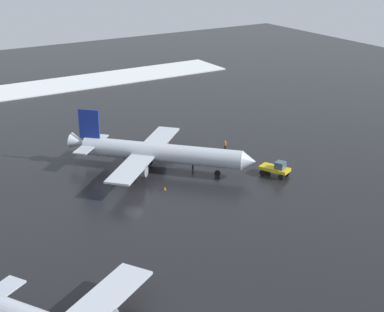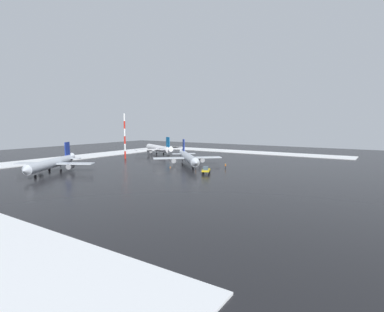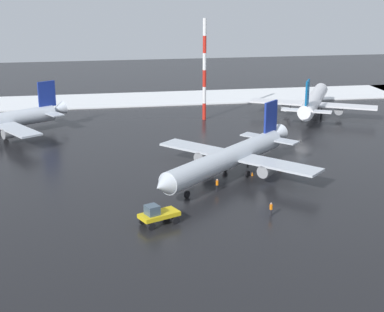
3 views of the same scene
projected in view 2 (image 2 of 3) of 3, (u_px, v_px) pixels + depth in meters
ground_plane at (160, 166)px, 108.98m from camera, size 240.00×240.00×0.00m
snow_bank_far at (75, 157)px, 136.24m from camera, size 152.00×16.00×0.27m
snow_bank_left at (237, 151)px, 164.62m from camera, size 14.00×116.00×0.27m
airplane_foreground_jet at (188, 158)px, 110.07m from camera, size 24.66×23.84×9.20m
airplane_parked_portside at (159, 148)px, 151.17m from camera, size 24.18×28.35×9.13m
airplane_parked_starboard at (52, 163)px, 94.80m from camera, size 27.26×23.35×9.02m
pushback_tug at (206, 170)px, 92.38m from camera, size 5.10×3.89×2.50m
ground_crew_beside_wing at (225, 166)px, 103.86m from camera, size 0.36×0.36×1.71m
ground_crew_by_nose_gear at (196, 165)px, 105.24m from camera, size 0.36×0.36×1.71m
antenna_mast at (125, 136)px, 131.66m from camera, size 0.70×0.70×19.87m
traffic_cone_near_nose at (196, 162)px, 118.23m from camera, size 0.36×0.36×0.55m
traffic_cone_mid_line at (170, 167)px, 105.76m from camera, size 0.36×0.36×0.55m
traffic_cone_wingtip_side at (192, 164)px, 113.57m from camera, size 0.36×0.36×0.55m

